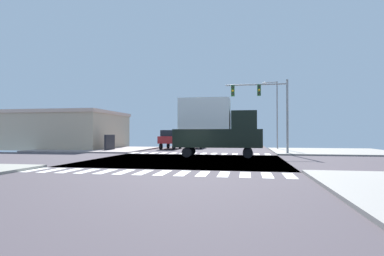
% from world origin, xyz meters
% --- Properties ---
extents(ground, '(90.00, 90.00, 0.05)m').
position_xyz_m(ground, '(0.00, 0.00, -0.03)').
color(ground, '#443C42').
extents(sidewalk_corner_ne, '(12.00, 12.00, 0.14)m').
position_xyz_m(sidewalk_corner_ne, '(13.00, 12.00, 0.07)').
color(sidewalk_corner_ne, gray).
rests_on(sidewalk_corner_ne, ground).
extents(sidewalk_corner_nw, '(12.00, 12.00, 0.14)m').
position_xyz_m(sidewalk_corner_nw, '(-13.00, 12.00, 0.07)').
color(sidewalk_corner_nw, gray).
rests_on(sidewalk_corner_nw, ground).
extents(crosswalk_near, '(13.50, 2.00, 0.01)m').
position_xyz_m(crosswalk_near, '(-0.25, -7.30, 0.00)').
color(crosswalk_near, white).
rests_on(crosswalk_near, ground).
extents(crosswalk_far, '(13.50, 2.00, 0.01)m').
position_xyz_m(crosswalk_far, '(-0.25, 7.30, 0.00)').
color(crosswalk_far, white).
rests_on(crosswalk_far, ground).
extents(traffic_signal_mast, '(5.76, 0.55, 6.93)m').
position_xyz_m(traffic_signal_mast, '(5.90, 7.28, 5.08)').
color(traffic_signal_mast, gray).
rests_on(traffic_signal_mast, ground).
extents(street_lamp, '(1.78, 0.32, 8.18)m').
position_xyz_m(street_lamp, '(7.71, 15.71, 4.88)').
color(street_lamp, gray).
rests_on(street_lamp, ground).
extents(bank_building, '(15.40, 10.88, 4.72)m').
position_xyz_m(bank_building, '(-18.93, 14.19, 2.37)').
color(bank_building, tan).
rests_on(bank_building, ground).
extents(pickup_nearside_1, '(2.00, 5.10, 2.35)m').
position_xyz_m(pickup_nearside_1, '(-5.00, 24.16, 1.29)').
color(pickup_nearside_1, black).
rests_on(pickup_nearside_1, ground).
extents(sedan_crossing_2, '(1.80, 4.30, 1.88)m').
position_xyz_m(sedan_crossing_2, '(-2.00, 35.50, 1.12)').
color(sedan_crossing_2, black).
rests_on(sedan_crossing_2, ground).
extents(pickup_queued_2, '(2.00, 5.10, 2.35)m').
position_xyz_m(pickup_queued_2, '(-5.00, 15.17, 1.29)').
color(pickup_queued_2, black).
rests_on(pickup_queued_2, ground).
extents(pickup_trailing_3, '(2.00, 5.10, 2.35)m').
position_xyz_m(pickup_trailing_3, '(-5.00, 34.53, 1.29)').
color(pickup_trailing_3, black).
rests_on(pickup_trailing_3, ground).
extents(box_truck_middle_1, '(7.20, 2.40, 4.85)m').
position_xyz_m(box_truck_middle_1, '(1.75, 3.50, 2.56)').
color(box_truck_middle_1, black).
rests_on(box_truck_middle_1, ground).
extents(sedan_outer_4, '(1.80, 4.30, 1.88)m').
position_xyz_m(sedan_outer_4, '(-2.00, 17.43, 1.12)').
color(sedan_outer_4, black).
rests_on(sedan_outer_4, ground).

